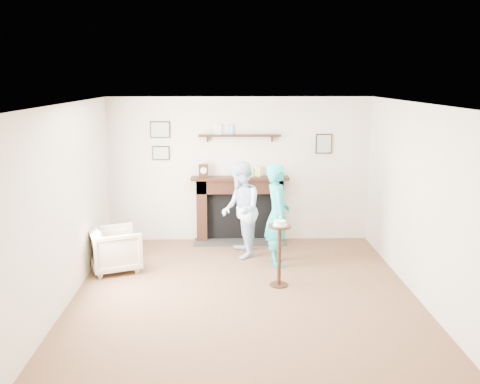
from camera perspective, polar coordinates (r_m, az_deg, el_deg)
name	(u,v)px	position (r m, az deg, el deg)	size (l,w,h in m)	color
ground	(244,295)	(7.20, 0.48, -10.90)	(5.00, 5.00, 0.00)	brown
room_shell	(243,165)	(7.41, 0.30, 2.87)	(4.54, 5.02, 2.52)	beige
armchair	(116,270)	(8.28, -13.06, -8.09)	(0.69, 0.71, 0.64)	tan
man	(241,256)	(8.67, 0.08, -6.83)	(0.74, 0.58, 1.53)	silver
woman	(277,264)	(8.33, 3.93, -7.66)	(0.57, 0.37, 1.57)	teal
pedestal_table	(279,243)	(7.31, 4.23, -5.47)	(0.31, 0.31, 0.99)	black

